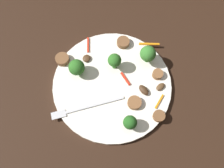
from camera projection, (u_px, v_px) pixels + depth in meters
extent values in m
plane|color=black|center=(112.00, 86.00, 0.65)|extent=(1.40, 1.40, 0.00)
cylinder|color=white|center=(112.00, 85.00, 0.64)|extent=(0.30, 0.30, 0.01)
cube|color=silver|center=(95.00, 105.00, 0.62)|extent=(0.14, 0.03, 0.00)
cube|color=silver|center=(59.00, 115.00, 0.61)|extent=(0.04, 0.02, 0.00)
cylinder|color=#347525|center=(114.00, 64.00, 0.64)|extent=(0.01, 0.01, 0.03)
sphere|color=#2D6B23|center=(115.00, 60.00, 0.62)|extent=(0.03, 0.03, 0.03)
cylinder|color=#296420|center=(130.00, 124.00, 0.59)|extent=(0.01, 0.01, 0.02)
sphere|color=#235B1E|center=(130.00, 122.00, 0.57)|extent=(0.03, 0.03, 0.03)
cylinder|color=#347525|center=(78.00, 71.00, 0.64)|extent=(0.01, 0.01, 0.02)
sphere|color=#2D6B23|center=(77.00, 67.00, 0.62)|extent=(0.04, 0.04, 0.04)
cylinder|color=#408630|center=(147.00, 58.00, 0.65)|extent=(0.01, 0.01, 0.03)
sphere|color=#387A2D|center=(148.00, 54.00, 0.63)|extent=(0.04, 0.04, 0.04)
cylinder|color=brown|center=(158.00, 74.00, 0.64)|extent=(0.04, 0.04, 0.01)
cylinder|color=brown|center=(134.00, 103.00, 0.61)|extent=(0.04, 0.04, 0.01)
cylinder|color=brown|center=(62.00, 59.00, 0.66)|extent=(0.04, 0.04, 0.02)
cylinder|color=brown|center=(123.00, 42.00, 0.68)|extent=(0.04, 0.04, 0.01)
cylinder|color=brown|center=(159.00, 116.00, 0.60)|extent=(0.04, 0.04, 0.01)
ellipsoid|color=#4C331E|center=(87.00, 58.00, 0.66)|extent=(0.03, 0.03, 0.01)
ellipsoid|color=#422B19|center=(144.00, 90.00, 0.63)|extent=(0.03, 0.04, 0.01)
ellipsoid|color=brown|center=(160.00, 87.00, 0.63)|extent=(0.03, 0.03, 0.01)
cube|color=orange|center=(149.00, 44.00, 0.68)|extent=(0.06, 0.01, 0.00)
cube|color=red|center=(125.00, 79.00, 0.64)|extent=(0.02, 0.04, 0.00)
cube|color=orange|center=(159.00, 101.00, 0.62)|extent=(0.03, 0.03, 0.00)
cube|color=red|center=(88.00, 45.00, 0.68)|extent=(0.01, 0.04, 0.00)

